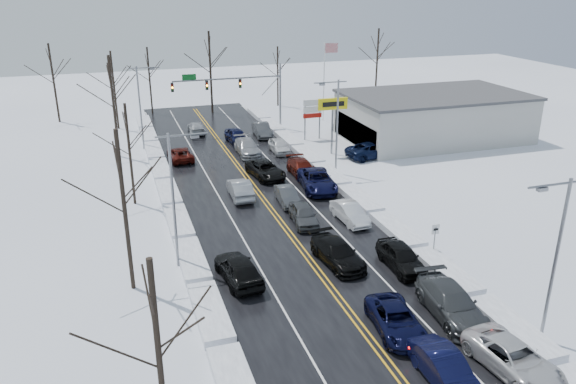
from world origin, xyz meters
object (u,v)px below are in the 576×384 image
object	(u,v)px
flagpole	(325,75)
dealership_building	(434,116)
oncoming_car_0	(240,197)
traffic_signal_mast	(240,87)
tires_plus_sign	(333,108)

from	to	relation	value
flagpole	dealership_building	size ratio (longest dim) A/B	0.49
flagpole	oncoming_car_0	distance (m)	29.47
traffic_signal_mast	oncoming_car_0	distance (m)	22.66
traffic_signal_mast	flagpole	bearing A→B (deg)	9.73
traffic_signal_mast	tires_plus_sign	size ratio (longest dim) A/B	2.21
traffic_signal_mast	tires_plus_sign	world-z (taller)	traffic_signal_mast
flagpole	tires_plus_sign	bearing A→B (deg)	-108.44
dealership_building	flagpole	bearing A→B (deg)	126.27
flagpole	oncoming_car_0	xyz separation A→B (m)	(-16.94, -23.37, -5.93)
oncoming_car_0	tires_plus_sign	bearing A→B (deg)	-140.51
tires_plus_sign	dealership_building	size ratio (longest dim) A/B	0.29
dealership_building	oncoming_car_0	xyz separation A→B (m)	(-25.75, -11.37, -2.66)
flagpole	traffic_signal_mast	bearing A→B (deg)	-170.27
flagpole	dealership_building	bearing A→B (deg)	-53.73
tires_plus_sign	flagpole	size ratio (longest dim) A/B	0.60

